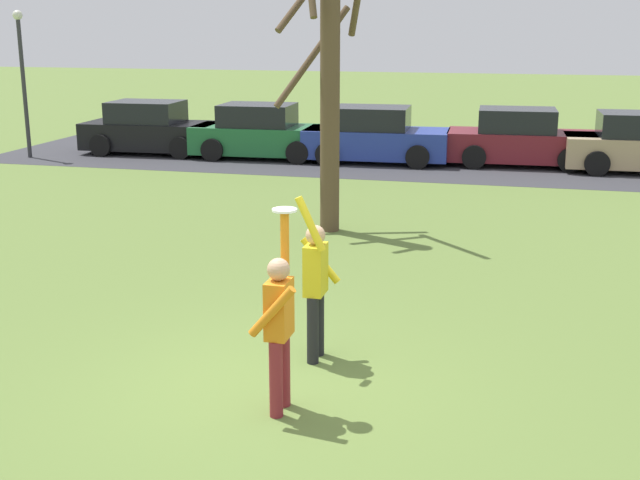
% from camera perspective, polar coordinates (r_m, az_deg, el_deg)
% --- Properties ---
extents(ground_plane, '(120.00, 120.00, 0.00)m').
position_cam_1_polar(ground_plane, '(9.33, -3.45, -10.10)').
color(ground_plane, olive).
extents(person_catcher, '(0.49, 0.54, 2.08)m').
position_cam_1_polar(person_catcher, '(8.43, -2.83, -5.63)').
color(person_catcher, maroon).
rests_on(person_catcher, ground_plane).
extents(person_defender, '(0.49, 0.55, 2.04)m').
position_cam_1_polar(person_defender, '(9.72, -0.31, -2.82)').
color(person_defender, black).
rests_on(person_defender, ground_plane).
extents(frisbee_disc, '(0.25, 0.25, 0.02)m').
position_cam_1_polar(frisbee_disc, '(8.32, -2.46, 2.08)').
color(frisbee_disc, white).
rests_on(frisbee_disc, person_catcher).
extents(parked_car_black, '(4.16, 2.16, 1.59)m').
position_cam_1_polar(parked_car_black, '(26.19, -11.58, 7.45)').
color(parked_car_black, black).
rests_on(parked_car_black, ground_plane).
extents(parked_car_green, '(4.16, 2.16, 1.59)m').
position_cam_1_polar(parked_car_green, '(24.82, -4.04, 7.33)').
color(parked_car_green, '#1E6633').
rests_on(parked_car_green, ground_plane).
extents(parked_car_blue, '(4.16, 2.16, 1.59)m').
position_cam_1_polar(parked_car_blue, '(24.03, 3.83, 7.09)').
color(parked_car_blue, '#233893').
rests_on(parked_car_blue, ground_plane).
extents(parked_car_maroon, '(4.16, 2.16, 1.59)m').
position_cam_1_polar(parked_car_maroon, '(24.12, 13.60, 6.74)').
color(parked_car_maroon, maroon).
rests_on(parked_car_maroon, ground_plane).
extents(parking_strip, '(27.05, 6.40, 0.01)m').
position_cam_1_polar(parking_strip, '(24.22, 8.76, 5.28)').
color(parking_strip, '#38383D').
rests_on(parking_strip, ground_plane).
extents(bare_tree_tall, '(2.00, 1.78, 5.75)m').
position_cam_1_polar(bare_tree_tall, '(15.73, 0.59, 10.14)').
color(bare_tree_tall, brown).
rests_on(bare_tree_tall, ground_plane).
extents(lamppost_by_lot, '(0.28, 0.28, 4.26)m').
position_cam_1_polar(lamppost_by_lot, '(26.13, -19.79, 10.98)').
color(lamppost_by_lot, '#2D2D33').
rests_on(lamppost_by_lot, ground_plane).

